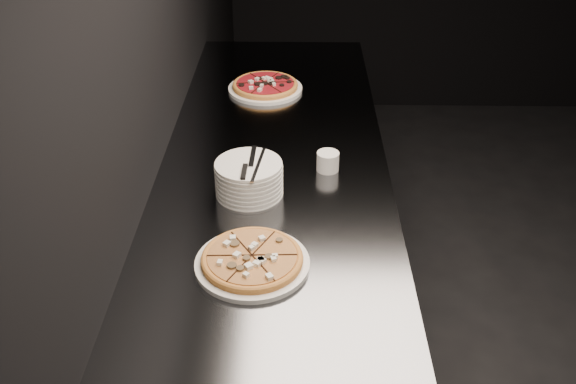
{
  "coord_description": "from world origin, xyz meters",
  "views": [
    {
      "loc": [
        -2.05,
        -1.76,
        1.97
      ],
      "look_at": [
        -2.08,
        -0.2,
        0.97
      ],
      "focal_mm": 40.0,
      "sensor_mm": 36.0,
      "label": 1
    }
  ],
  "objects_px": {
    "pizza_mushroom": "(252,260)",
    "ramekin": "(328,161)",
    "cutlery": "(251,165)",
    "counter": "(275,282)",
    "plate_stack": "(249,178)",
    "pizza_tomato": "(265,86)"
  },
  "relations": [
    {
      "from": "pizza_mushroom",
      "to": "ramekin",
      "type": "distance_m",
      "value": 0.53
    },
    {
      "from": "pizza_mushroom",
      "to": "cutlery",
      "type": "distance_m",
      "value": 0.34
    },
    {
      "from": "counter",
      "to": "plate_stack",
      "type": "relative_size",
      "value": 12.15
    },
    {
      "from": "pizza_tomato",
      "to": "cutlery",
      "type": "distance_m",
      "value": 0.79
    },
    {
      "from": "cutlery",
      "to": "pizza_tomato",
      "type": "bearing_deg",
      "value": 91.08
    },
    {
      "from": "pizza_mushroom",
      "to": "pizza_tomato",
      "type": "distance_m",
      "value": 1.11
    },
    {
      "from": "counter",
      "to": "ramekin",
      "type": "bearing_deg",
      "value": 6.1
    },
    {
      "from": "counter",
      "to": "pizza_tomato",
      "type": "xyz_separation_m",
      "value": [
        -0.06,
        0.64,
        0.48
      ]
    },
    {
      "from": "counter",
      "to": "cutlery",
      "type": "bearing_deg",
      "value": -113.16
    },
    {
      "from": "pizza_mushroom",
      "to": "counter",
      "type": "bearing_deg",
      "value": 85.49
    },
    {
      "from": "plate_stack",
      "to": "cutlery",
      "type": "bearing_deg",
      "value": -62.38
    },
    {
      "from": "counter",
      "to": "pizza_tomato",
      "type": "distance_m",
      "value": 0.8
    },
    {
      "from": "plate_stack",
      "to": "ramekin",
      "type": "height_order",
      "value": "plate_stack"
    },
    {
      "from": "pizza_mushroom",
      "to": "pizza_tomato",
      "type": "bearing_deg",
      "value": 91.02
    },
    {
      "from": "pizza_tomato",
      "to": "counter",
      "type": "bearing_deg",
      "value": -84.94
    },
    {
      "from": "pizza_mushroom",
      "to": "cutlery",
      "type": "height_order",
      "value": "cutlery"
    },
    {
      "from": "counter",
      "to": "cutlery",
      "type": "height_order",
      "value": "cutlery"
    },
    {
      "from": "counter",
      "to": "pizza_tomato",
      "type": "relative_size",
      "value": 8.18
    },
    {
      "from": "pizza_mushroom",
      "to": "plate_stack",
      "type": "height_order",
      "value": "plate_stack"
    },
    {
      "from": "plate_stack",
      "to": "cutlery",
      "type": "xyz_separation_m",
      "value": [
        0.01,
        -0.02,
        0.06
      ]
    },
    {
      "from": "pizza_mushroom",
      "to": "ramekin",
      "type": "bearing_deg",
      "value": 66.71
    },
    {
      "from": "pizza_tomato",
      "to": "plate_stack",
      "type": "xyz_separation_m",
      "value": [
        -0.01,
        -0.77,
        0.03
      ]
    }
  ]
}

